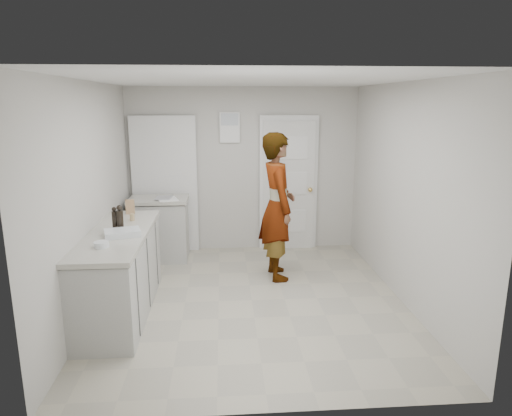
{
  "coord_description": "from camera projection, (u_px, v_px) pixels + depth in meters",
  "views": [
    {
      "loc": [
        -0.31,
        -4.97,
        2.28
      ],
      "look_at": [
        0.08,
        0.4,
        1.02
      ],
      "focal_mm": 32.0,
      "sensor_mm": 36.0,
      "label": 1
    }
  ],
  "objects": [
    {
      "name": "papers",
      "position": [
        167.0,
        199.0,
        6.47
      ],
      "size": [
        0.35,
        0.4,
        0.01
      ],
      "primitive_type": "cube",
      "rotation": [
        0.0,
        0.0,
        0.29
      ],
      "color": "white",
      "rests_on": "side_counter"
    },
    {
      "name": "oil_cruet_a",
      "position": [
        120.0,
        218.0,
        4.88
      ],
      "size": [
        0.07,
        0.07,
        0.28
      ],
      "color": "black",
      "rests_on": "main_counter"
    },
    {
      "name": "side_counter",
      "position": [
        160.0,
        231.0,
        6.68
      ],
      "size": [
        0.84,
        0.61,
        0.93
      ],
      "color": "#B8B8B4",
      "rests_on": "ground"
    },
    {
      "name": "person",
      "position": [
        277.0,
        207.0,
        5.89
      ],
      "size": [
        0.54,
        0.75,
        1.91
      ],
      "primitive_type": "imported",
      "rotation": [
        0.0,
        0.0,
        1.69
      ],
      "color": "silver",
      "rests_on": "ground"
    },
    {
      "name": "oil_cruet_b",
      "position": [
        115.0,
        219.0,
        4.9
      ],
      "size": [
        0.06,
        0.06,
        0.26
      ],
      "color": "black",
      "rests_on": "main_counter"
    },
    {
      "name": "baking_dish",
      "position": [
        122.0,
        233.0,
        4.71
      ],
      "size": [
        0.41,
        0.34,
        0.06
      ],
      "rotation": [
        0.0,
        0.0,
        0.29
      ],
      "color": "silver",
      "rests_on": "main_counter"
    },
    {
      "name": "main_counter",
      "position": [
        120.0,
        276.0,
        4.97
      ],
      "size": [
        0.64,
        1.96,
        0.93
      ],
      "color": "#B8B8B4",
      "rests_on": "ground"
    },
    {
      "name": "room_shell",
      "position": [
        232.0,
        185.0,
        7.01
      ],
      "size": [
        4.0,
        4.0,
        4.0
      ],
      "color": "#BBB8B1",
      "rests_on": "ground"
    },
    {
      "name": "ground",
      "position": [
        252.0,
        300.0,
        5.36
      ],
      "size": [
        4.0,
        4.0,
        0.0
      ],
      "primitive_type": "plane",
      "color": "#AEA892",
      "rests_on": "ground"
    },
    {
      "name": "spice_jar",
      "position": [
        132.0,
        217.0,
        5.31
      ],
      "size": [
        0.05,
        0.05,
        0.08
      ],
      "primitive_type": "cylinder",
      "color": "tan",
      "rests_on": "main_counter"
    },
    {
      "name": "egg_bowl",
      "position": [
        101.0,
        244.0,
        4.34
      ],
      "size": [
        0.14,
        0.14,
        0.05
      ],
      "color": "silver",
      "rests_on": "main_counter"
    },
    {
      "name": "cake_mix_box",
      "position": [
        130.0,
        207.0,
        5.63
      ],
      "size": [
        0.12,
        0.07,
        0.18
      ],
      "primitive_type": "cube",
      "rotation": [
        0.0,
        0.0,
        0.23
      ],
      "color": "#A37551",
      "rests_on": "main_counter"
    }
  ]
}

